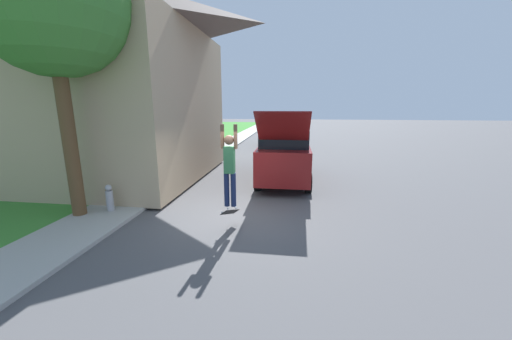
% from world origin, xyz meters
% --- Properties ---
extents(ground_plane, '(120.00, 120.00, 0.00)m').
position_xyz_m(ground_plane, '(0.00, 0.00, 0.00)').
color(ground_plane, '#49494C').
extents(lawn, '(10.00, 80.00, 0.08)m').
position_xyz_m(lawn, '(-8.00, 6.00, 0.04)').
color(lawn, '#387F2D').
rests_on(lawn, ground_plane).
extents(sidewalk, '(1.80, 80.00, 0.10)m').
position_xyz_m(sidewalk, '(-3.60, 6.00, 0.05)').
color(sidewalk, '#9E9E99').
rests_on(sidewalk, ground_plane).
extents(house, '(11.22, 8.51, 8.46)m').
position_xyz_m(house, '(-7.39, 4.01, 4.47)').
color(house, tan).
rests_on(house, lawn).
extents(lawn_tree_far, '(3.53, 3.53, 7.34)m').
position_xyz_m(lawn_tree_far, '(-5.48, 8.43, 5.61)').
color(lawn_tree_far, brown).
rests_on(lawn_tree_far, lawn).
extents(suv_parked, '(2.09, 5.90, 2.94)m').
position_xyz_m(suv_parked, '(1.35, 4.32, 1.22)').
color(suv_parked, maroon).
rests_on(suv_parked, ground_plane).
extents(car_down_street, '(1.87, 4.03, 1.42)m').
position_xyz_m(car_down_street, '(0.19, 15.32, 0.69)').
color(car_down_street, black).
rests_on(car_down_street, ground_plane).
extents(skateboarder, '(0.41, 0.24, 2.04)m').
position_xyz_m(skateboarder, '(0.17, -0.80, 1.70)').
color(skateboarder, '#192347').
rests_on(skateboarder, ground_plane).
extents(skateboard, '(0.35, 0.75, 0.39)m').
position_xyz_m(skateboard, '(0.15, -0.73, 0.46)').
color(skateboard, black).
rests_on(skateboard, ground_plane).
extents(fire_hydrant, '(0.20, 0.20, 0.78)m').
position_xyz_m(fire_hydrant, '(-3.56, -0.18, 0.47)').
color(fire_hydrant, '#99999E').
rests_on(fire_hydrant, sidewalk).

